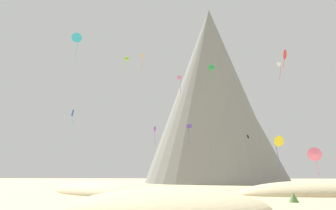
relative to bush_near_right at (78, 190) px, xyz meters
name	(u,v)px	position (x,y,z in m)	size (l,w,h in m)	color
ground_plane	(160,204)	(17.36, -23.42, -0.35)	(400.00, 400.00, 0.00)	#C6B284
dune_foreground_left	(168,210)	(18.76, -28.57, -0.35)	(18.47, 18.04, 3.83)	#CCBA8E
dune_foreground_right	(99,194)	(5.29, -4.62, -0.35)	(25.76, 10.04, 3.79)	#CCBA8E
dune_midground	(314,195)	(38.87, -5.36, -0.35)	(23.21, 10.35, 4.28)	beige
bush_near_right	(78,190)	(0.00, 0.00, 0.00)	(1.27, 1.27, 0.70)	#568442
bush_mid_center	(294,197)	(32.27, -19.38, 0.19)	(1.17, 1.17, 1.09)	#568442
bush_far_left	(283,190)	(35.49, -0.05, 0.16)	(2.70, 2.70, 1.02)	#477238
bush_low_patch	(102,190)	(5.45, -3.92, 0.19)	(2.27, 2.27, 1.08)	#668C4C
bush_far_right	(110,199)	(11.32, -20.90, -0.05)	(1.99, 1.99, 0.59)	#568442
rock_massif	(216,100)	(27.78, 62.07, 29.06)	(58.55, 59.45, 66.08)	gray
kite_blue_mid	(73,115)	(-6.81, 13.27, 15.95)	(0.54, 0.68, 3.82)	blue
kite_rainbow_low	(315,154)	(40.78, -1.25, 6.00)	(2.43, 1.34, 4.70)	#E5668C
kite_lime_high	(127,59)	(1.25, 31.46, 35.23)	(1.26, 1.32, 4.63)	#8CD133
kite_pink_mid	(180,80)	(17.48, 13.72, 23.63)	(1.08, 0.48, 4.22)	pink
kite_red_mid	(284,55)	(38.15, 3.06, 25.15)	(1.51, 1.96, 3.65)	red
kite_green_high	(212,68)	(25.51, 34.08, 32.71)	(1.83, 1.82, 4.73)	green
kite_indigo_low	(189,126)	(19.35, 17.27, 13.49)	(1.18, 1.21, 4.67)	#5138B2
kite_cyan_high	(77,38)	(-4.02, 5.86, 31.25)	(2.17, 1.10, 5.71)	#33BCDB
kite_violet_mid	(155,129)	(10.10, 28.62, 14.38)	(0.95, 1.42, 5.14)	purple
kite_yellow_low	(279,142)	(35.37, 0.09, 8.30)	(1.96, 1.13, 5.53)	yellow
kite_white_high	(279,67)	(41.86, 23.25, 29.01)	(0.96, 0.39, 4.53)	white
kite_black_low	(248,137)	(33.24, 22.26, 11.54)	(0.66, 0.60, 0.88)	black
kite_orange_high	(143,56)	(9.85, 8.25, 27.67)	(0.89, 1.45, 3.77)	orange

